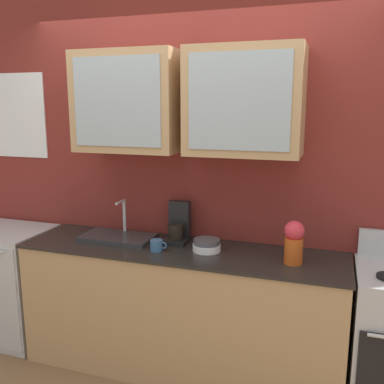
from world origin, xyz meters
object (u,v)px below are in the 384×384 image
at_px(bowl_stack, 207,245).
at_px(coffee_maker, 178,227).
at_px(cup_near_sink, 157,245).
at_px(dishwasher, 10,283).
at_px(vase, 294,242).
at_px(sink_faucet, 118,236).

xyz_separation_m(bowl_stack, coffee_maker, (-0.26, 0.13, 0.07)).
relative_size(cup_near_sink, dishwasher, 0.13).
xyz_separation_m(cup_near_sink, coffee_maker, (0.06, 0.24, 0.07)).
distance_m(bowl_stack, vase, 0.59).
relative_size(bowl_stack, cup_near_sink, 1.62).
bearing_deg(dishwasher, cup_near_sink, -3.53).
distance_m(bowl_stack, cup_near_sink, 0.34).
relative_size(dishwasher, coffee_maker, 3.12).
xyz_separation_m(cup_near_sink, dishwasher, (-1.33, 0.08, -0.49)).
relative_size(sink_faucet, bowl_stack, 2.77).
relative_size(sink_faucet, dishwasher, 0.58).
xyz_separation_m(dishwasher, coffee_maker, (1.40, 0.16, 0.56)).
bearing_deg(cup_near_sink, vase, 3.22).
bearing_deg(bowl_stack, vase, -5.72).
height_order(bowl_stack, coffee_maker, coffee_maker).
bearing_deg(sink_faucet, vase, -4.34).
height_order(bowl_stack, dishwasher, bowl_stack).
height_order(cup_near_sink, coffee_maker, coffee_maker).
bearing_deg(vase, bowl_stack, 174.28).
height_order(sink_faucet, bowl_stack, sink_faucet).
bearing_deg(cup_near_sink, dishwasher, 176.47).
height_order(dishwasher, coffee_maker, coffee_maker).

